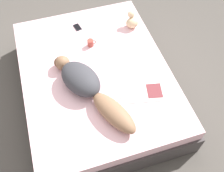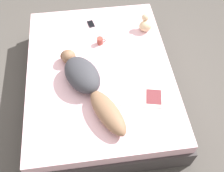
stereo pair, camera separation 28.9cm
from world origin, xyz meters
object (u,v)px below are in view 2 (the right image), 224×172
at_px(person, 88,83).
at_px(open_magazine, 143,96).
at_px(cell_phone, 91,24).
at_px(coffee_mug, 100,41).

xyz_separation_m(person, open_magazine, (0.58, -0.18, -0.10)).
height_order(person, cell_phone, person).
distance_m(open_magazine, cell_phone, 1.32).
bearing_deg(cell_phone, coffee_mug, -89.40).
bearing_deg(open_magazine, person, 175.18).
distance_m(open_magazine, coffee_mug, 0.94).
relative_size(person, cell_phone, 8.57).
xyz_separation_m(person, coffee_mug, (0.21, 0.68, -0.06)).
bearing_deg(person, cell_phone, 59.12).
bearing_deg(coffee_mug, cell_phone, 103.10).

